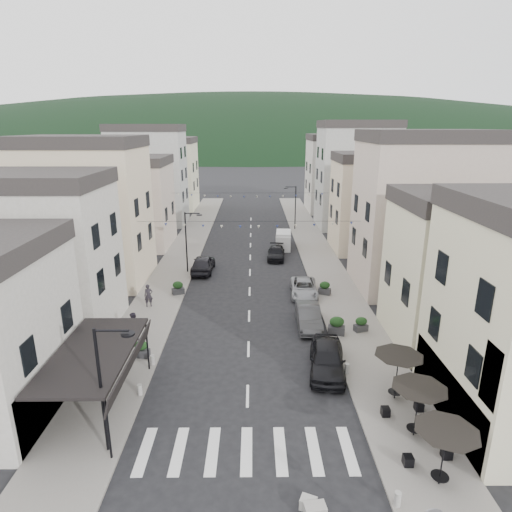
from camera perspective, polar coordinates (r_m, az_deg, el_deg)
The scene contains 29 objects.
ground at distance 19.36m, azimuth -1.37°, elevation -28.43°, with size 700.00×700.00×0.00m, color black.
sidewalk_left at distance 48.24m, azimuth -9.71°, elevation 0.21°, with size 4.00×76.00×0.12m, color slate.
sidewalk_right at distance 48.15m, azimuth 8.19°, elevation 0.25°, with size 4.00×76.00×0.12m, color slate.
hill_backdrop at distance 313.89m, azimuth -0.49°, elevation 14.48°, with size 640.00×360.00×70.00m, color black.
boutique_awning at distance 22.72m, azimuth -20.25°, elevation -12.18°, with size 3.77×7.50×3.28m.
buildings_row_left at distance 53.98m, azimuth -16.51°, elevation 8.14°, with size 10.20×54.16×14.00m.
buildings_row_right at distance 52.68m, azimuth 15.38°, elevation 8.24°, with size 10.20×54.16×14.50m.
cafe_terrace at distance 21.30m, azimuth 20.89°, elevation -16.72°, with size 2.50×8.10×2.53m.
streetlamp_left_near at distance 19.55m, azimuth -19.31°, elevation -15.14°, with size 1.70×0.56×6.00m.
streetlamp_left_far at distance 41.31m, azimuth -8.95°, elevation 2.65°, with size 1.70×0.56×6.00m.
streetlamp_right_far at distance 58.72m, azimuth 5.02°, elevation 7.04°, with size 1.70×0.56×6.00m.
bollards at distance 23.30m, azimuth -1.15°, elevation -18.02°, with size 11.66×10.26×0.60m.
bunting_near at distance 36.50m, azimuth -0.89°, elevation 4.12°, with size 19.00×0.28×0.62m.
bunting_far at distance 52.22m, azimuth -0.76°, elevation 8.03°, with size 19.00×0.28×0.62m.
parked_car_a at distance 25.83m, azimuth 9.47°, elevation -13.33°, with size 2.00×4.98×1.70m, color black.
parked_car_b at distance 30.99m, azimuth 7.02°, elevation -8.02°, with size 1.60×4.58×1.51m, color #323235.
parked_car_c at distance 36.39m, azimuth 6.40°, elevation -4.26°, with size 2.19×4.74×1.32m, color gray.
parked_car_d at distance 46.09m, azimuth 2.70°, elevation 0.40°, with size 1.78×4.38×1.27m, color black.
parked_car_e at distance 42.17m, azimuth -7.08°, elevation -1.01°, with size 1.99×4.95×1.69m, color black.
delivery_van at distance 50.25m, azimuth 3.67°, elevation 2.22°, with size 2.03×4.40×2.05m.
pedestrian_a at distance 34.68m, azimuth -14.14°, elevation -5.14°, with size 0.66×0.43×1.82m, color black.
pedestrian_b at distance 29.68m, azimuth -15.93°, elevation -9.05°, with size 0.94×0.73×1.93m, color #241F29.
concrete_block_a at distance 18.39m, azimuth 7.87°, elevation -30.61°, with size 0.80×0.50×0.50m, color gray.
concrete_block_b at distance 18.61m, azimuth 6.99°, elevation -29.94°, with size 0.60×0.45×0.45m, color #9C9A94.
planter_la at distance 27.79m, azimuth -15.04°, elevation -11.89°, with size 1.02×0.66×1.07m.
planter_lb at distance 36.80m, azimuth -10.36°, elevation -4.19°, with size 1.13×0.90×1.12m.
planter_ra at distance 30.81m, azimuth 13.83°, elevation -8.83°, with size 1.04×0.78×1.03m.
planter_rb at distance 30.01m, azimuth 10.70°, elevation -9.11°, with size 1.24×0.87×1.27m.
planter_rc at distance 36.62m, azimuth 9.14°, elevation -4.23°, with size 1.13×0.88×1.12m.
Camera 1 is at (0.31, -13.58, 13.79)m, focal length 30.00 mm.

